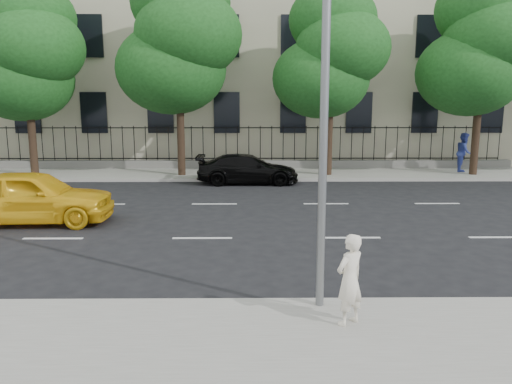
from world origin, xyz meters
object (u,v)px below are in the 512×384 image
black_sedan (248,169)px  yellow_taxi (31,197)px  woman_near (350,280)px  street_light (322,9)px

black_sedan → yellow_taxi: bearing=138.7°
yellow_taxi → woman_near: (8.12, -7.28, 0.07)m
black_sedan → woman_near: size_ratio=3.05×
yellow_taxi → street_light: bearing=-130.1°
yellow_taxi → woman_near: yellow_taxi is taller
yellow_taxi → black_sedan: (6.42, 7.27, -0.16)m
yellow_taxi → black_sedan: yellow_taxi is taller
street_light → woman_near: 4.47m
street_light → black_sedan: (-1.34, 13.27, -4.50)m
street_light → woman_near: street_light is taller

